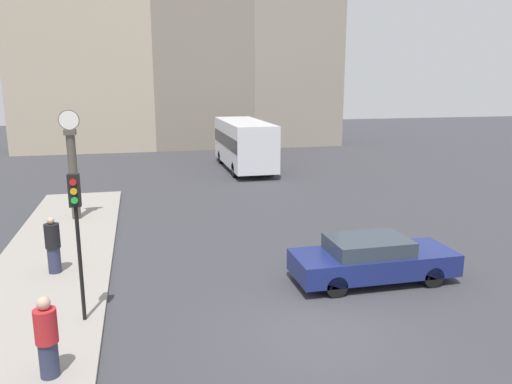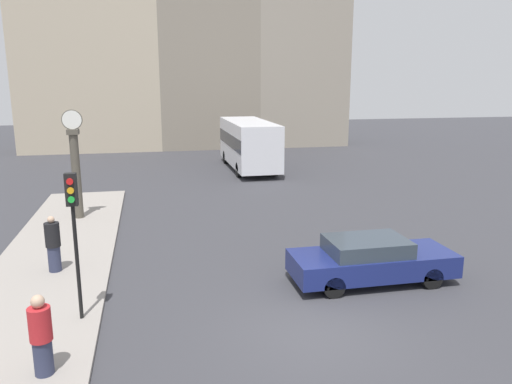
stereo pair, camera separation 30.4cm
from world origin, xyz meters
TOP-DOWN VIEW (x-y plane):
  - ground_plane at (0.00, 0.00)m, footprint 120.00×120.00m
  - sidewalk_corner at (-6.74, 7.08)m, footprint 3.61×18.16m
  - building_row at (0.44, 33.77)m, footprint 27.35×5.00m
  - sedan_car at (2.51, 2.53)m, footprint 4.71×1.78m
  - bus_distant at (2.76, 21.69)m, footprint 2.55×8.44m
  - traffic_light_near at (-5.38, 1.70)m, footprint 0.26×0.24m
  - street_clock at (-6.58, 11.22)m, footprint 0.81×0.46m
  - pedestrian_black_jacket at (-6.53, 5.08)m, footprint 0.43×0.43m
  - pedestrian_red_top at (-5.80, -0.61)m, footprint 0.43×0.43m

SIDE VIEW (x-z plane):
  - ground_plane at x=0.00m, z-range 0.00..0.00m
  - sidewalk_corner at x=-6.74m, z-range 0.00..0.11m
  - sedan_car at x=2.51m, z-range 0.02..1.34m
  - pedestrian_red_top at x=-5.80m, z-range 0.09..1.75m
  - pedestrian_black_jacket at x=-6.53m, z-range 0.09..1.80m
  - bus_distant at x=2.76m, z-range 0.21..3.36m
  - street_clock at x=-6.58m, z-range 0.02..4.49m
  - traffic_light_near at x=-5.38m, z-range 0.89..4.46m
  - building_row at x=0.44m, z-range -0.49..16.10m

